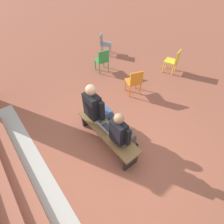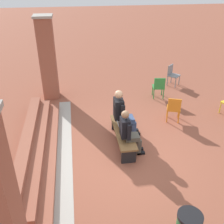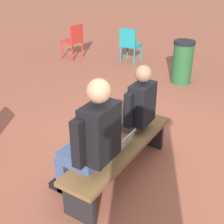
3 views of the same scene
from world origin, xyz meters
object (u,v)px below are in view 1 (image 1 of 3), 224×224
(plastic_chair_near_bench_right, at_px, (102,59))
(plastic_chair_far_right, at_px, (174,60))
(laptop, at_px, (105,127))
(person_student, at_px, (122,133))
(plastic_chair_near_bench_left, at_px, (134,81))
(bench, at_px, (107,133))
(person_adult, at_px, (97,108))
(plastic_chair_foreground, at_px, (104,43))

(plastic_chair_near_bench_right, bearing_deg, plastic_chair_far_right, -129.83)
(laptop, distance_m, plastic_chair_far_right, 3.98)
(plastic_chair_near_bench_right, bearing_deg, person_student, 149.99)
(plastic_chair_near_bench_left, distance_m, plastic_chair_far_right, 2.02)
(bench, bearing_deg, plastic_chair_near_bench_right, -34.67)
(plastic_chair_near_bench_right, relative_size, plastic_chair_far_right, 1.00)
(plastic_chair_far_right, bearing_deg, plastic_chair_near_bench_left, 92.17)
(person_adult, xyz_separation_m, plastic_chair_far_right, (0.60, -3.76, -0.27))
(plastic_chair_near_bench_left, bearing_deg, plastic_chair_foreground, -19.25)
(plastic_chair_foreground, bearing_deg, bench, 143.89)
(plastic_chair_near_bench_right, distance_m, plastic_chair_near_bench_left, 1.71)
(laptop, xyz_separation_m, plastic_chair_near_bench_left, (0.94, -1.83, -0.02))
(person_adult, bearing_deg, laptop, 168.56)
(bench, bearing_deg, plastic_chair_foreground, -36.11)
(bench, relative_size, plastic_chair_near_bench_right, 2.14)
(plastic_chair_near_bench_right, bearing_deg, person_adult, 141.16)
(bench, distance_m, person_student, 0.55)
(bench, bearing_deg, person_adult, -8.75)
(plastic_chair_near_bench_right, bearing_deg, plastic_chair_foreground, -39.29)
(plastic_chair_foreground, relative_size, plastic_chair_near_bench_right, 1.00)
(plastic_chair_far_right, bearing_deg, person_adult, 99.06)
(person_student, xyz_separation_m, plastic_chair_near_bench_right, (3.13, -1.81, -0.22))
(person_adult, height_order, plastic_chair_near_bench_right, person_adult)
(laptop, relative_size, plastic_chair_near_bench_left, 0.38)
(laptop, xyz_separation_m, plastic_chair_near_bench_right, (2.66, -1.89, -0.02))
(plastic_chair_near_bench_left, xyz_separation_m, plastic_chair_far_right, (0.08, -2.02, 0.00))
(bench, height_order, plastic_chair_near_bench_right, plastic_chair_near_bench_right)
(bench, relative_size, plastic_chair_near_bench_left, 2.14)
(person_student, relative_size, plastic_chair_foreground, 1.54)
(person_student, bearing_deg, plastic_chair_far_right, -68.37)
(plastic_chair_foreground, bearing_deg, person_adult, 141.01)
(plastic_chair_far_right, bearing_deg, bench, 105.62)
(person_student, height_order, plastic_chair_near_bench_left, person_student)
(person_adult, distance_m, plastic_chair_near_bench_right, 2.89)
(person_student, relative_size, person_adult, 0.90)
(plastic_chair_near_bench_right, height_order, plastic_chair_near_bench_left, same)
(person_adult, distance_m, plastic_chair_near_bench_left, 1.84)
(person_adult, height_order, plastic_chair_near_bench_left, person_adult)
(person_adult, relative_size, plastic_chair_near_bench_right, 1.71)
(plastic_chair_near_bench_left, bearing_deg, plastic_chair_far_right, -87.83)
(bench, distance_m, plastic_chair_foreground, 4.79)
(plastic_chair_near_bench_left, height_order, plastic_chair_far_right, same)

